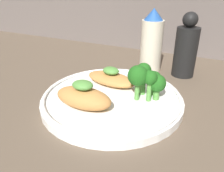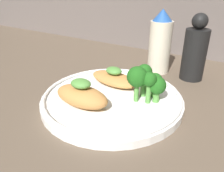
# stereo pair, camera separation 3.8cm
# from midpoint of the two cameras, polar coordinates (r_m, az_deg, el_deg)

# --- Properties ---
(ground_plane) EXTENTS (1.80, 1.80, 0.01)m
(ground_plane) POSITION_cam_midpoint_polar(r_m,az_deg,el_deg) (0.40, -2.74, -5.08)
(ground_plane) COLOR brown
(plate) EXTENTS (0.25, 0.25, 0.02)m
(plate) POSITION_cam_midpoint_polar(r_m,az_deg,el_deg) (0.39, -2.78, -3.23)
(plate) COLOR white
(plate) RESTS_ON ground_plane
(grilled_meat_front) EXTENTS (0.10, 0.05, 0.05)m
(grilled_meat_front) POSITION_cam_midpoint_polar(r_m,az_deg,el_deg) (0.36, -10.53, -2.86)
(grilled_meat_front) COLOR #BC7F42
(grilled_meat_front) RESTS_ON plate
(grilled_meat_middle) EXTENTS (0.11, 0.07, 0.03)m
(grilled_meat_middle) POSITION_cam_midpoint_polar(r_m,az_deg,el_deg) (0.43, -2.80, 2.03)
(grilled_meat_middle) COLOR #BC7F42
(grilled_meat_middle) RESTS_ON plate
(broccoli_bunch) EXTENTS (0.06, 0.06, 0.06)m
(broccoli_bunch) POSITION_cam_midpoint_polar(r_m,az_deg,el_deg) (0.37, 6.29, 1.94)
(broccoli_bunch) COLOR #569942
(broccoli_bunch) RESTS_ON plate
(sauce_bottle) EXTENTS (0.05, 0.05, 0.15)m
(sauce_bottle) POSITION_cam_midpoint_polar(r_m,az_deg,el_deg) (0.53, 8.26, 11.31)
(sauce_bottle) COLOR beige
(sauce_bottle) RESTS_ON ground_plane
(pepper_grinder) EXTENTS (0.05, 0.05, 0.14)m
(pepper_grinder) POSITION_cam_midpoint_polar(r_m,az_deg,el_deg) (0.51, 16.73, 9.24)
(pepper_grinder) COLOR black
(pepper_grinder) RESTS_ON ground_plane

